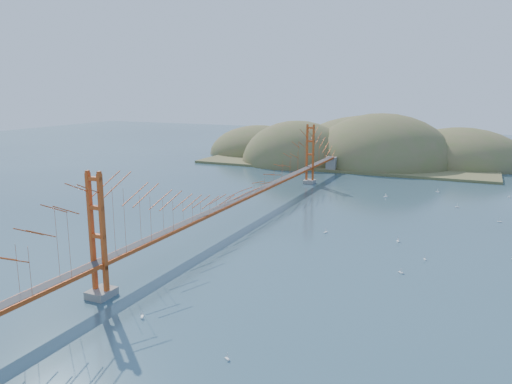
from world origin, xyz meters
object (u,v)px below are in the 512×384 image
at_px(sailboat_0, 326,232).
at_px(sailboat_2, 401,272).
at_px(sailboat_1, 425,259).
at_px(bridge, 244,171).

xyz_separation_m(sailboat_0, sailboat_2, (11.24, -10.80, 0.00)).
xyz_separation_m(sailboat_1, sailboat_0, (-13.06, 5.57, 0.01)).
distance_m(bridge, sailboat_0, 14.69).
distance_m(sailboat_1, sailboat_2, 5.54).
xyz_separation_m(bridge, sailboat_1, (25.90, -7.56, -6.87)).
height_order(sailboat_0, sailboat_2, sailboat_2).
height_order(sailboat_1, sailboat_2, sailboat_2).
xyz_separation_m(bridge, sailboat_0, (12.84, -1.99, -6.86)).
height_order(bridge, sailboat_0, bridge).
xyz_separation_m(bridge, sailboat_2, (24.07, -12.79, -6.86)).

